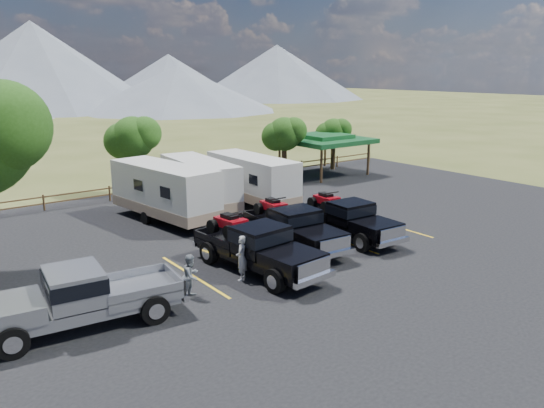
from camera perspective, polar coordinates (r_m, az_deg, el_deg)
ground at (r=22.43m, az=10.38°, el=-7.32°), size 320.00×320.00×0.00m
asphalt_lot at (r=24.40m, az=5.19°, el=-5.29°), size 44.00×34.00×0.04m
stall_lines at (r=25.10m, az=3.66°, el=-4.64°), size 12.12×5.50×0.01m
tree_ne_a at (r=39.78m, az=1.30°, el=7.51°), size 3.11×2.92×4.76m
tree_ne_b at (r=44.49m, az=6.61°, el=7.68°), size 2.77×2.59×4.27m
tree_north at (r=35.88m, az=-14.78°, el=6.87°), size 3.46×3.24×5.25m
rail_fence at (r=37.65m, az=-8.51°, el=2.53°), size 36.12×0.12×1.00m
pavilion at (r=42.45m, az=5.60°, el=6.93°), size 6.20×6.20×3.22m
rig_left at (r=21.93m, az=-1.69°, el=-4.54°), size 2.76×6.74×2.20m
rig_center at (r=24.83m, az=2.22°, el=-2.38°), size 2.61×6.46×2.11m
rig_right at (r=26.54m, az=8.08°, el=-1.47°), size 2.43×6.25×2.05m
trailer_left at (r=29.47m, az=-11.48°, el=1.27°), size 3.34×9.08×3.14m
trailer_center at (r=31.72m, az=-7.79°, el=2.18°), size 2.81×8.58×2.97m
trailer_right at (r=32.41m, az=-2.16°, el=2.61°), size 2.33×8.66×3.02m
pickup_silver at (r=18.36m, az=-19.85°, el=-9.36°), size 6.82×2.91×1.99m
person_a at (r=21.03m, az=-3.28°, el=-5.80°), size 0.79×0.77×1.83m
person_b at (r=19.72m, az=-8.68°, el=-7.65°), size 1.00×0.94×1.64m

